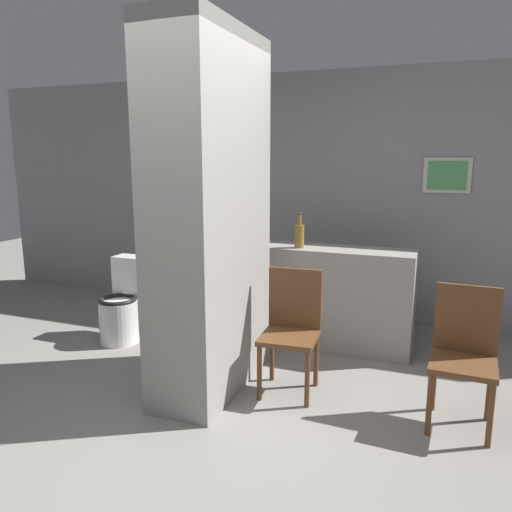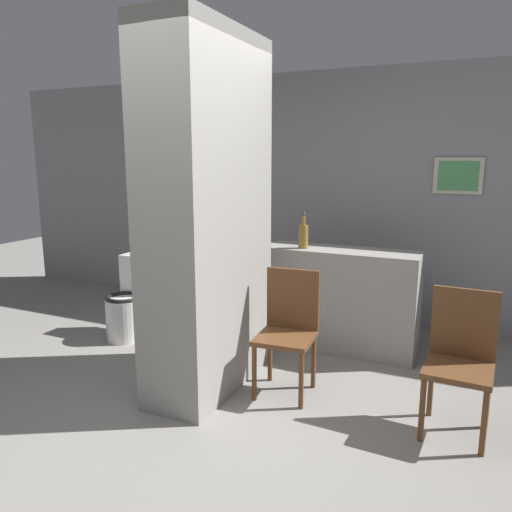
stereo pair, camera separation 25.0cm
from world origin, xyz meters
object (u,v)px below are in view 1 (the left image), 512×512
at_px(toilet, 123,306).
at_px(chair_near_pillar, 291,326).
at_px(chair_by_doorway, 464,351).
at_px(bottle_tall, 299,235).
at_px(bicycle, 223,302).

bearing_deg(toilet, chair_near_pillar, -13.03).
xyz_separation_m(chair_by_doorway, bottle_tall, (-1.39, 0.96, 0.54)).
relative_size(toilet, bicycle, 0.48).
distance_m(chair_near_pillar, bottle_tall, 1.06).
height_order(chair_by_doorway, bicycle, chair_by_doorway).
bearing_deg(toilet, chair_by_doorway, -9.20).
relative_size(bicycle, bottle_tall, 5.09).
bearing_deg(bicycle, bottle_tall, -1.10).
bearing_deg(chair_near_pillar, chair_by_doorway, -7.24).
height_order(toilet, chair_by_doorway, chair_by_doorway).
xyz_separation_m(chair_near_pillar, chair_by_doorway, (1.19, -0.07, 0.00)).
bearing_deg(bottle_tall, chair_near_pillar, -77.08).
distance_m(toilet, chair_by_doorway, 3.03).
distance_m(toilet, bottle_tall, 1.81).
relative_size(chair_by_doorway, bottle_tall, 2.81).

